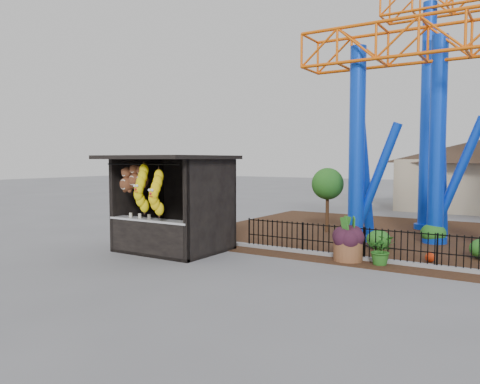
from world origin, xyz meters
The scene contains 10 objects.
ground centered at (0.00, 0.00, 0.00)m, with size 120.00×120.00×0.00m, color slate.
mulch_bed centered at (4.00, 8.00, 0.01)m, with size 18.00×12.00×0.02m, color #331E11.
curb centered at (4.00, 3.00, 0.06)m, with size 18.00×0.18×0.12m, color gray.
prize_booth centered at (-3.01, 0.90, 1.53)m, with size 3.50×3.40×3.12m.
picket_fence centered at (4.90, 3.00, 0.50)m, with size 12.20×0.06×1.00m, color black, non-canonical shape.
roller_coaster centered at (5.12, 8.23, 6.44)m, with size 11.00×6.37×10.82m.
terracotta_planter centered at (2.40, 2.70, 0.30)m, with size 0.85×0.85×0.59m, color brown.
planter_foliage centered at (2.40, 2.70, 0.91)m, with size 0.70×0.70×0.64m, color black.
potted_plant centered at (3.38, 2.70, 0.44)m, with size 0.79×0.68×0.88m, color #2D5619.
landscaping centered at (4.89, 5.68, 0.32)m, with size 7.60×3.99×0.70m.
Camera 1 is at (7.04, -10.47, 2.99)m, focal length 35.00 mm.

